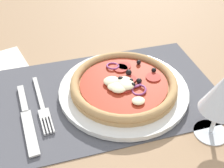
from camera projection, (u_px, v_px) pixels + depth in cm
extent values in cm
cube|color=#9E7A56|center=(108.00, 98.00, 62.79)|extent=(190.00, 140.00, 2.40)
cube|color=#4C4C51|center=(107.00, 93.00, 61.90)|extent=(48.42, 30.34, 0.40)
cylinder|color=silver|center=(124.00, 90.00, 61.59)|extent=(28.38, 28.38, 1.16)
cylinder|color=tan|center=(124.00, 86.00, 60.90)|extent=(23.29, 23.29, 1.00)
torus|color=tan|center=(124.00, 83.00, 60.35)|extent=(23.23, 23.23, 1.80)
cylinder|color=#A82D19|center=(124.00, 84.00, 60.49)|extent=(19.10, 19.10, 0.30)
ellipsoid|color=beige|center=(126.00, 85.00, 59.03)|extent=(3.78, 3.40, 1.13)
ellipsoid|color=beige|center=(119.00, 88.00, 58.30)|extent=(3.43, 3.08, 1.03)
ellipsoid|color=beige|center=(138.00, 101.00, 55.49)|extent=(2.70, 2.43, 0.81)
ellipsoid|color=beige|center=(115.00, 86.00, 58.77)|extent=(3.28, 2.95, 0.98)
ellipsoid|color=beige|center=(112.00, 82.00, 59.91)|extent=(3.61, 3.25, 1.08)
ellipsoid|color=beige|center=(124.00, 81.00, 60.03)|extent=(3.55, 3.20, 1.07)
sphere|color=black|center=(120.00, 78.00, 60.71)|extent=(1.28, 1.28, 1.28)
sphere|color=black|center=(139.00, 62.00, 65.48)|extent=(1.07, 1.07, 1.07)
sphere|color=black|center=(133.00, 85.00, 58.99)|extent=(1.13, 1.13, 1.13)
sphere|color=black|center=(131.00, 81.00, 60.20)|extent=(1.03, 1.03, 1.03)
sphere|color=black|center=(139.00, 81.00, 60.00)|extent=(1.21, 1.21, 1.21)
sphere|color=black|center=(154.00, 70.00, 63.06)|extent=(1.11, 1.11, 1.11)
sphere|color=black|center=(129.00, 72.00, 62.20)|extent=(1.35, 1.35, 1.35)
torus|color=#8E3D75|center=(113.00, 66.00, 64.82)|extent=(3.16, 3.14, 0.98)
torus|color=#8E3D75|center=(139.00, 90.00, 58.26)|extent=(3.28, 3.24, 1.08)
torus|color=#8E3D75|center=(133.00, 83.00, 60.13)|extent=(3.90, 3.85, 1.30)
cylinder|color=#A3281E|center=(124.00, 66.00, 64.96)|extent=(3.13, 3.13, 0.30)
cylinder|color=#A3281E|center=(125.00, 89.00, 58.75)|extent=(2.99, 2.99, 0.30)
cylinder|color=#A3281E|center=(153.00, 77.00, 61.68)|extent=(3.29, 3.29, 0.30)
cylinder|color=#A3281E|center=(121.00, 68.00, 64.28)|extent=(3.27, 3.27, 0.30)
cylinder|color=#A3281E|center=(131.00, 80.00, 60.92)|extent=(2.74, 2.74, 0.30)
cube|color=silver|center=(39.00, 93.00, 61.32)|extent=(1.89, 11.20, 0.44)
cube|color=silver|center=(44.00, 114.00, 56.41)|extent=(2.42, 2.71, 0.44)
cube|color=silver|center=(43.00, 127.00, 53.70)|extent=(0.70, 4.33, 0.44)
cube|color=silver|center=(46.00, 126.00, 53.87)|extent=(0.70, 4.33, 0.44)
cube|color=silver|center=(49.00, 125.00, 54.03)|extent=(0.70, 4.33, 0.44)
cube|color=silver|center=(52.00, 124.00, 54.20)|extent=(0.70, 4.33, 0.44)
cube|color=silver|center=(23.00, 98.00, 59.77)|extent=(2.09, 8.49, 0.62)
cube|color=silver|center=(30.00, 132.00, 52.66)|extent=(3.09, 11.74, 0.44)
cylinder|color=silver|center=(210.00, 132.00, 53.25)|extent=(6.40, 6.40, 0.40)
cylinder|color=silver|center=(214.00, 121.00, 51.20)|extent=(0.80, 0.80, 6.00)
cone|color=orange|center=(223.00, 96.00, 47.26)|extent=(4.94, 4.94, 5.56)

